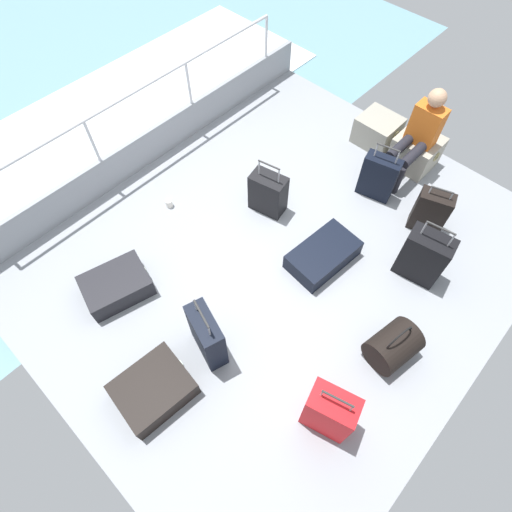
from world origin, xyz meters
TOP-DOWN VIEW (x-y plane):
  - ground_plane at (0.00, 0.00)m, footprint 4.40×5.20m
  - gunwale_port at (-2.17, 0.00)m, footprint 0.06×5.20m
  - railing_port at (-2.17, 0.00)m, footprint 0.04×4.20m
  - sea_wake at (-3.60, 0.00)m, footprint 12.00×12.00m
  - cargo_crate_0 at (-0.30, 2.19)m, footprint 0.53×0.46m
  - cargo_crate_1 at (0.27, 2.17)m, footprint 0.54×0.48m
  - passenger_seated at (0.27, 1.99)m, footprint 0.34×0.66m
  - suitcase_0 at (0.91, 1.40)m, footprint 0.40×0.30m
  - suitcase_1 at (0.20, -1.27)m, footprint 0.47×0.31m
  - suitcase_2 at (0.21, 1.42)m, footprint 0.44×0.27m
  - suitcase_3 at (0.36, 0.24)m, footprint 0.51×0.80m
  - suitcase_4 at (1.40, -1.04)m, footprint 0.44×0.34m
  - suitcase_5 at (-0.94, -1.49)m, footprint 0.62×0.74m
  - suitcase_6 at (-0.57, 0.38)m, footprint 0.44×0.31m
  - suitcase_7 at (0.15, -1.90)m, footprint 0.59×0.68m
  - suitcase_8 at (1.17, 0.81)m, footprint 0.47×0.32m
  - duffel_bag at (1.47, -0.14)m, footprint 0.44×0.51m
  - paper_cup at (-1.43, -0.40)m, footprint 0.08×0.08m

SIDE VIEW (x-z plane):
  - sea_wake at x=-3.60m, z-range -0.35..-0.33m
  - ground_plane at x=0.00m, z-range -0.06..0.00m
  - paper_cup at x=-1.43m, z-range 0.00..0.10m
  - suitcase_3 at x=0.36m, z-range 0.00..0.21m
  - suitcase_7 at x=0.15m, z-range 0.00..0.22m
  - suitcase_5 at x=-0.94m, z-range 0.00..0.23m
  - cargo_crate_0 at x=-0.30m, z-range 0.00..0.37m
  - duffel_bag at x=1.47m, z-range -0.08..0.44m
  - cargo_crate_1 at x=0.27m, z-range 0.00..0.40m
  - gunwale_port at x=-2.17m, z-range 0.00..0.45m
  - suitcase_6 at x=-0.57m, z-range -0.10..0.61m
  - suitcase_0 at x=0.91m, z-range -0.05..0.58m
  - suitcase_2 at x=0.21m, z-range -0.09..0.65m
  - suitcase_8 at x=1.17m, z-range -0.09..0.70m
  - suitcase_1 at x=0.20m, z-range -0.08..0.71m
  - suitcase_4 at x=1.40m, z-range -0.06..0.69m
  - passenger_seated at x=0.27m, z-range 0.03..1.13m
  - railing_port at x=-2.17m, z-range 0.27..1.29m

